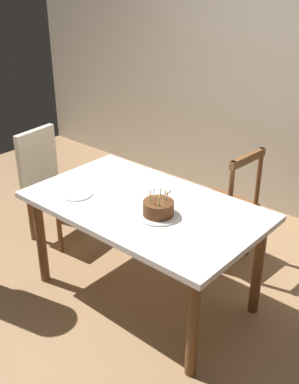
{
  "coord_description": "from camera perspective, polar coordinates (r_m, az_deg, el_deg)",
  "views": [
    {
      "loc": [
        1.82,
        -2.03,
        2.19
      ],
      "look_at": [
        0.05,
        0.0,
        0.85
      ],
      "focal_mm": 43.55,
      "sensor_mm": 36.0,
      "label": 1
    }
  ],
  "objects": [
    {
      "name": "plate_far_side",
      "position": [
        3.27,
        0.71,
        0.42
      ],
      "size": [
        0.22,
        0.22,
        0.01
      ],
      "primitive_type": "cylinder",
      "color": "white",
      "rests_on": "dining_table"
    },
    {
      "name": "back_wall",
      "position": [
        4.38,
        16.06,
        13.7
      ],
      "size": [
        6.4,
        0.1,
        2.6
      ],
      "primitive_type": "cube",
      "color": "beige",
      "rests_on": "ground"
    },
    {
      "name": "birthday_cake",
      "position": [
        2.91,
        1.1,
        -2.14
      ],
      "size": [
        0.28,
        0.28,
        0.17
      ],
      "color": "silver",
      "rests_on": "dining_table"
    },
    {
      "name": "plate_near_celebrant",
      "position": [
        3.23,
        -8.95,
        -0.23
      ],
      "size": [
        0.22,
        0.22,
        0.01
      ],
      "primitive_type": "cylinder",
      "color": "white",
      "rests_on": "dining_table"
    },
    {
      "name": "fork_near_celebrant",
      "position": [
        3.34,
        -10.87,
        0.48
      ],
      "size": [
        0.18,
        0.06,
        0.01
      ],
      "primitive_type": "cube",
      "rotation": [
        0.0,
        0.0,
        -0.24
      ],
      "color": "silver",
      "rests_on": "dining_table"
    },
    {
      "name": "dining_table",
      "position": [
        3.13,
        -0.69,
        -2.89
      ],
      "size": [
        1.58,
        0.93,
        0.75
      ],
      "color": "white",
      "rests_on": "ground"
    },
    {
      "name": "fork_far_side",
      "position": [
        3.36,
        -1.37,
        1.16
      ],
      "size": [
        0.18,
        0.03,
        0.01
      ],
      "primitive_type": "cube",
      "rotation": [
        0.0,
        0.0,
        0.07
      ],
      "color": "silver",
      "rests_on": "dining_table"
    },
    {
      "name": "chair_upholstered",
      "position": [
        4.04,
        -12.28,
        1.53
      ],
      "size": [
        0.49,
        0.49,
        0.95
      ],
      "color": "beige",
      "rests_on": "ground"
    },
    {
      "name": "ground",
      "position": [
        3.5,
        -0.63,
        -12.37
      ],
      "size": [
        6.4,
        6.4,
        0.0
      ],
      "primitive_type": "plane",
      "color": "#93704C"
    },
    {
      "name": "chair_spindle_back",
      "position": [
        3.7,
        9.14,
        -1.83
      ],
      "size": [
        0.47,
        0.47,
        0.95
      ],
      "color": "brown",
      "rests_on": "ground"
    }
  ]
}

